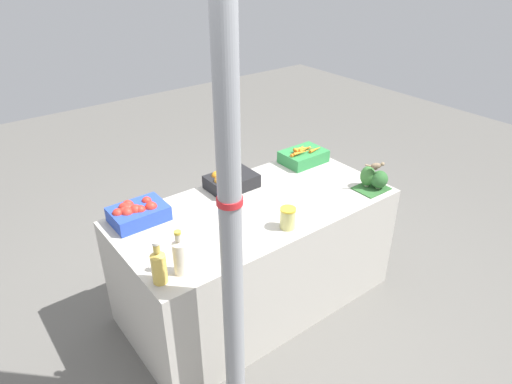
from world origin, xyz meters
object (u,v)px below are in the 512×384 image
Objects in this scene: support_pole at (230,225)px; apple_crate at (136,212)px; carrot_crate at (303,156)px; juice_bottle_golden at (159,266)px; pickle_jar at (288,218)px; broccoli_pile at (375,179)px; juice_bottle_cloudy at (180,256)px; orange_crate at (230,181)px; sparrow_bird at (377,166)px.

support_pole is 0.98m from apple_crate.
carrot_crate is 1.63m from juice_bottle_golden.
support_pole reaches higher than juice_bottle_golden.
support_pole is 0.77m from pickle_jar.
juice_bottle_cloudy is (-1.50, 0.01, 0.04)m from broccoli_pile.
broccoli_pile is (0.79, -0.61, 0.02)m from orange_crate.
support_pole reaches higher than juice_bottle_cloudy.
broccoli_pile reaches higher than orange_crate.
support_pole is 20.42× the size of sparrow_bird.
sparrow_bird is (1.48, -0.03, 0.08)m from juice_bottle_cloudy.
apple_crate is 0.60m from juice_bottle_cloudy.
juice_bottle_cloudy is 1.48m from sparrow_bird.
broccoli_pile is at bearing -80.16° from carrot_crate.
pickle_jar is at bearing -179.66° from broccoli_pile.
broccoli_pile is (1.47, -0.61, 0.01)m from apple_crate.
juice_bottle_cloudy is at bearing 179.44° from broccoli_pile.
sparrow_bird is at bearing -0.50° from pickle_jar.
orange_crate is (0.62, 0.92, -0.37)m from support_pole.
carrot_crate is 1.35× the size of juice_bottle_golden.
apple_crate is at bearing 157.57° from broccoli_pile.
apple_crate is (-0.07, 0.91, -0.36)m from support_pole.
pickle_jar is (-0.01, -0.61, 0.01)m from orange_crate.
apple_crate is 1.00× the size of orange_crate.
pickle_jar is (0.71, -0.02, -0.04)m from juice_bottle_cloudy.
orange_crate is at bearing 175.23° from sparrow_bird.
support_pole is 1.63m from carrot_crate.
support_pole is 0.50m from juice_bottle_golden.
juice_bottle_cloudy is at bearing 178.44° from pickle_jar.
apple_crate is 1.29× the size of juice_bottle_cloudy.
orange_crate and carrot_crate have the same top height.
juice_bottle_golden is at bearing -158.72° from carrot_crate.
pickle_jar reaches higher than apple_crate.
orange_crate is 1.35× the size of juice_bottle_golden.
support_pole is 1.48m from broccoli_pile.
support_pole is at bearing -85.58° from apple_crate.
broccoli_pile is at bearing -0.56° from juice_bottle_cloudy.
juice_bottle_golden is (-1.62, 0.01, 0.03)m from broccoli_pile.
support_pole is at bearing -72.76° from juice_bottle_cloudy.
juice_bottle_golden reaches higher than sparrow_bird.
pickle_jar is at bearing -42.08° from apple_crate.
support_pole is at bearing -55.88° from juice_bottle_golden.
broccoli_pile is at bearing 12.32° from support_pole.
juice_bottle_cloudy reaches higher than sparrow_bird.
sparrow_bird is (1.60, -0.03, 0.08)m from juice_bottle_golden.
pickle_jar is at bearing 26.39° from support_pole.
apple_crate is 2.78× the size of sparrow_bird.
juice_bottle_golden reaches higher than carrot_crate.
juice_bottle_golden is 0.83m from pickle_jar.
carrot_crate is (1.30, 0.91, -0.37)m from support_pole.
juice_bottle_golden is 0.12m from juice_bottle_cloudy.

